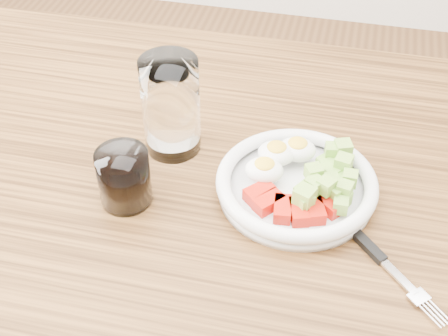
# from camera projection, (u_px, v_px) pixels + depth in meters

# --- Properties ---
(dining_table) EXTENTS (1.50, 0.90, 0.77)m
(dining_table) POSITION_uv_depth(u_px,v_px,m) (229.00, 233.00, 1.01)
(dining_table) COLOR brown
(dining_table) RESTS_ON ground
(bowl) EXTENTS (0.24, 0.24, 0.06)m
(bowl) POSITION_uv_depth(u_px,v_px,m) (297.00, 182.00, 0.92)
(bowl) COLOR white
(bowl) RESTS_ON dining_table
(fork) EXTENTS (0.16, 0.17, 0.01)m
(fork) POSITION_uv_depth(u_px,v_px,m) (372.00, 250.00, 0.84)
(fork) COLOR black
(fork) RESTS_ON dining_table
(water_glass) EXTENTS (0.09, 0.09, 0.16)m
(water_glass) POSITION_uv_depth(u_px,v_px,m) (171.00, 106.00, 0.96)
(water_glass) COLOR white
(water_glass) RESTS_ON dining_table
(coffee_glass) EXTENTS (0.08, 0.08, 0.09)m
(coffee_glass) POSITION_uv_depth(u_px,v_px,m) (124.00, 178.00, 0.89)
(coffee_glass) COLOR white
(coffee_glass) RESTS_ON dining_table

